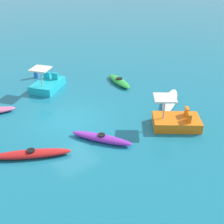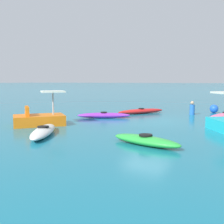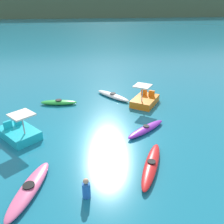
# 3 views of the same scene
# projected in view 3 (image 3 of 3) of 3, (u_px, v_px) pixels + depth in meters

# --- Properties ---
(ground_plane) EXTENTS (600.00, 600.00, 0.00)m
(ground_plane) POSITION_uv_depth(u_px,v_px,m) (103.00, 138.00, 12.87)
(ground_plane) COLOR #19728C
(kayak_red) EXTENTS (2.26, 3.36, 0.37)m
(kayak_red) POSITION_uv_depth(u_px,v_px,m) (151.00, 165.00, 10.47)
(kayak_red) COLOR red
(kayak_red) RESTS_ON ground_plane
(kayak_white) EXTENTS (2.43, 3.18, 0.37)m
(kayak_white) POSITION_uv_depth(u_px,v_px,m) (113.00, 96.00, 18.34)
(kayak_white) COLOR white
(kayak_white) RESTS_ON ground_plane
(kayak_purple) EXTENTS (2.92, 2.11, 0.37)m
(kayak_purple) POSITION_uv_depth(u_px,v_px,m) (146.00, 129.00, 13.47)
(kayak_purple) COLOR purple
(kayak_purple) RESTS_ON ground_plane
(kayak_pink) EXTENTS (1.88, 3.38, 0.37)m
(kayak_pink) POSITION_uv_depth(u_px,v_px,m) (29.00, 189.00, 9.11)
(kayak_pink) COLOR pink
(kayak_pink) RESTS_ON ground_plane
(kayak_green) EXTENTS (2.76, 1.21, 0.37)m
(kayak_green) POSITION_uv_depth(u_px,v_px,m) (59.00, 102.00, 17.08)
(kayak_green) COLOR green
(kayak_green) RESTS_ON ground_plane
(pedal_boat_orange) EXTENTS (2.68, 2.81, 1.68)m
(pedal_boat_orange) POSITION_uv_depth(u_px,v_px,m) (145.00, 100.00, 17.05)
(pedal_boat_orange) COLOR orange
(pedal_boat_orange) RESTS_ON ground_plane
(pedal_boat_cyan) EXTENTS (2.63, 2.82, 1.68)m
(pedal_boat_cyan) POSITION_uv_depth(u_px,v_px,m) (19.00, 132.00, 12.78)
(pedal_boat_cyan) COLOR #19B7C6
(pedal_boat_cyan) RESTS_ON ground_plane
(person_near_shore) EXTENTS (0.39, 0.39, 0.88)m
(person_near_shore) POSITION_uv_depth(u_px,v_px,m) (86.00, 189.00, 8.80)
(person_near_shore) COLOR blue
(person_near_shore) RESTS_ON ground_plane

